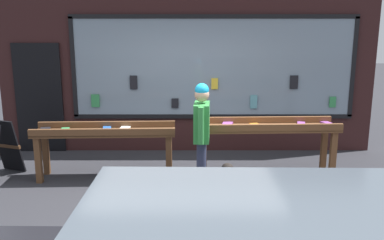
{
  "coord_description": "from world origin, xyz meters",
  "views": [
    {
      "loc": [
        0.1,
        -5.8,
        2.5
      ],
      "look_at": [
        0.07,
        0.61,
        1.01
      ],
      "focal_mm": 40.0,
      "sensor_mm": 36.0,
      "label": 1
    }
  ],
  "objects_px": {
    "display_table_right": "(268,133)",
    "sandwich_board_sign": "(0,149)",
    "person_browsing": "(203,130)",
    "display_table_left": "(107,136)",
    "small_dog": "(230,176)"
  },
  "relations": [
    {
      "from": "display_table_left",
      "to": "person_browsing",
      "type": "bearing_deg",
      "value": -20.18
    },
    {
      "from": "person_browsing",
      "to": "small_dog",
      "type": "bearing_deg",
      "value": -109.53
    },
    {
      "from": "person_browsing",
      "to": "small_dog",
      "type": "xyz_separation_m",
      "value": [
        0.38,
        -0.16,
        -0.66
      ]
    },
    {
      "from": "person_browsing",
      "to": "small_dog",
      "type": "relative_size",
      "value": 2.72
    },
    {
      "from": "display_table_right",
      "to": "small_dog",
      "type": "xyz_separation_m",
      "value": [
        -0.67,
        -0.73,
        -0.47
      ]
    },
    {
      "from": "display_table_left",
      "to": "person_browsing",
      "type": "height_order",
      "value": "person_browsing"
    },
    {
      "from": "small_dog",
      "to": "sandwich_board_sign",
      "type": "xyz_separation_m",
      "value": [
        -3.68,
        0.73,
        0.18
      ]
    },
    {
      "from": "display_table_left",
      "to": "small_dog",
      "type": "relative_size",
      "value": 3.77
    },
    {
      "from": "display_table_right",
      "to": "person_browsing",
      "type": "relative_size",
      "value": 1.38
    },
    {
      "from": "display_table_right",
      "to": "sandwich_board_sign",
      "type": "relative_size",
      "value": 2.46
    },
    {
      "from": "display_table_left",
      "to": "display_table_right",
      "type": "relative_size",
      "value": 1.0
    },
    {
      "from": "display_table_right",
      "to": "person_browsing",
      "type": "height_order",
      "value": "person_browsing"
    },
    {
      "from": "display_table_left",
      "to": "person_browsing",
      "type": "relative_size",
      "value": 1.38
    },
    {
      "from": "display_table_right",
      "to": "person_browsing",
      "type": "xyz_separation_m",
      "value": [
        -1.05,
        -0.57,
        0.19
      ]
    },
    {
      "from": "display_table_right",
      "to": "sandwich_board_sign",
      "type": "xyz_separation_m",
      "value": [
        -4.34,
        0.0,
        -0.29
      ]
    }
  ]
}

